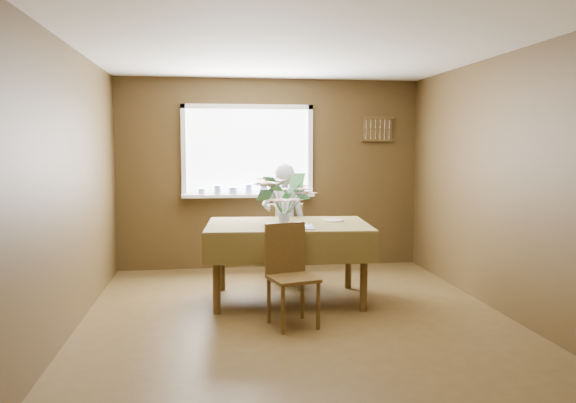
{
  "coord_description": "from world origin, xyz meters",
  "views": [
    {
      "loc": [
        -0.79,
        -5.16,
        1.62
      ],
      "look_at": [
        0.0,
        0.55,
        1.05
      ],
      "focal_mm": 35.0,
      "sensor_mm": 36.0,
      "label": 1
    }
  ],
  "objects": [
    {
      "name": "dining_table",
      "position": [
        0.0,
        0.59,
        0.72
      ],
      "size": [
        1.77,
        1.27,
        0.82
      ],
      "rotation": [
        0.0,
        0.0,
        -0.08
      ],
      "color": "#543D1B",
      "rests_on": "floor"
    },
    {
      "name": "chair_far",
      "position": [
        0.1,
        1.52,
        0.51
      ],
      "size": [
        0.4,
        0.4,
        0.93
      ],
      "rotation": [
        0.0,
        0.0,
        3.14
      ],
      "color": "#543D1B",
      "rests_on": "floor"
    },
    {
      "name": "table_knife",
      "position": [
        0.16,
        0.32,
        0.83
      ],
      "size": [
        0.09,
        0.2,
        0.0
      ],
      "primitive_type": "cube",
      "rotation": [
        0.0,
        0.0,
        0.34
      ],
      "color": "silver",
      "rests_on": "dining_table"
    },
    {
      "name": "wall_left",
      "position": [
        -2.0,
        0.0,
        1.25
      ],
      "size": [
        0.0,
        4.5,
        4.5
      ],
      "primitive_type": "plane",
      "rotation": [
        1.57,
        0.0,
        1.57
      ],
      "color": "brown",
      "rests_on": "floor"
    },
    {
      "name": "wall_right",
      "position": [
        2.0,
        0.0,
        1.25
      ],
      "size": [
        0.0,
        4.5,
        4.5
      ],
      "primitive_type": "plane",
      "rotation": [
        1.57,
        0.0,
        -1.57
      ],
      "color": "brown",
      "rests_on": "floor"
    },
    {
      "name": "window_assembly",
      "position": [
        -0.3,
        2.19,
        1.34
      ],
      "size": [
        1.72,
        0.2,
        1.22
      ],
      "color": "white",
      "rests_on": "wall_back"
    },
    {
      "name": "seated_woman",
      "position": [
        0.06,
        1.36,
        0.71
      ],
      "size": [
        0.57,
        0.43,
        1.42
      ],
      "primitive_type": "imported",
      "rotation": [
        0.0,
        0.0,
        2.95
      ],
      "color": "white",
      "rests_on": "floor"
    },
    {
      "name": "spoon_rack",
      "position": [
        1.45,
        2.22,
        1.85
      ],
      "size": [
        0.44,
        0.05,
        0.33
      ],
      "color": "#543D1B",
      "rests_on": "wall_back"
    },
    {
      "name": "chair_near",
      "position": [
        -0.09,
        -0.2,
        0.5
      ],
      "size": [
        0.48,
        0.48,
        0.92
      ],
      "rotation": [
        0.0,
        0.0,
        0.27
      ],
      "color": "#543D1B",
      "rests_on": "floor"
    },
    {
      "name": "wall_back",
      "position": [
        0.0,
        2.25,
        1.25
      ],
      "size": [
        4.0,
        0.0,
        4.0
      ],
      "primitive_type": "plane",
      "rotation": [
        1.57,
        0.0,
        0.0
      ],
      "color": "brown",
      "rests_on": "floor"
    },
    {
      "name": "ceiling",
      "position": [
        0.0,
        0.0,
        2.5
      ],
      "size": [
        4.5,
        4.5,
        0.0
      ],
      "primitive_type": "plane",
      "rotation": [
        3.14,
        0.0,
        0.0
      ],
      "color": "white",
      "rests_on": "wall_back"
    },
    {
      "name": "side_plate",
      "position": [
        0.51,
        0.71,
        0.82
      ],
      "size": [
        0.29,
        0.29,
        0.01
      ],
      "primitive_type": "cylinder",
      "rotation": [
        0.0,
        0.0,
        0.31
      ],
      "color": "white",
      "rests_on": "dining_table"
    },
    {
      "name": "floor",
      "position": [
        0.0,
        0.0,
        0.0
      ],
      "size": [
        4.5,
        4.5,
        0.0
      ],
      "primitive_type": "plane",
      "color": "#483418",
      "rests_on": "ground"
    },
    {
      "name": "flower_bouquet",
      "position": [
        -0.07,
        0.36,
        1.14
      ],
      "size": [
        0.58,
        0.58,
        0.49
      ],
      "rotation": [
        0.0,
        0.0,
        0.27
      ],
      "color": "white",
      "rests_on": "dining_table"
    },
    {
      "name": "wall_front",
      "position": [
        0.0,
        -2.25,
        1.25
      ],
      "size": [
        4.0,
        0.0,
        4.0
      ],
      "primitive_type": "plane",
      "rotation": [
        -1.57,
        0.0,
        0.0
      ],
      "color": "brown",
      "rests_on": "floor"
    }
  ]
}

